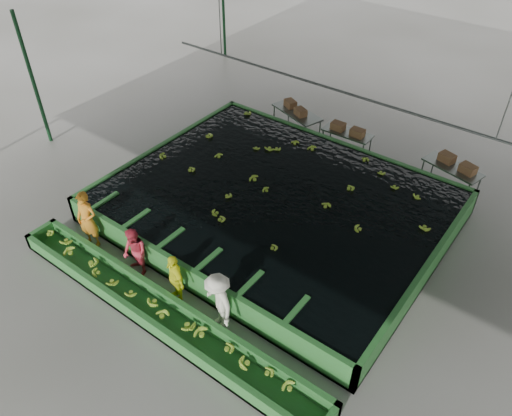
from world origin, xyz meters
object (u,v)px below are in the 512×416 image
Objects in this scene: flotation_tank at (275,205)px; worker_d at (218,301)px; packing_table_mid at (346,142)px; worker_a at (87,220)px; box_stack_mid at (347,133)px; packing_table_right at (450,177)px; sorting_trough at (159,312)px; worker_b at (135,253)px; packing_table_left at (296,123)px; box_stack_right at (456,167)px; worker_c at (175,278)px; box_stack_left at (295,111)px.

worker_d reaches higher than flotation_tank.
worker_a is at bearing -111.31° from packing_table_mid.
packing_table_right is at bearing 1.45° from box_stack_mid.
worker_b is (-1.65, 0.80, 0.52)m from sorting_trough.
packing_table_right is at bearing 0.69° from packing_table_left.
packing_table_mid is 0.42m from box_stack_mid.
worker_b is at bearing -156.09° from worker_d.
sorting_trough is 5.42× the size of packing_table_mid.
box_stack_right is at bearing 2.22° from box_stack_mid.
worker_c reaches higher than box_stack_right.
packing_table_left reaches higher than sorting_trough.
box_stack_mid is (3.54, 9.00, -0.10)m from worker_a.
worker_d is (1.33, 0.80, 0.61)m from sorting_trough.
box_stack_mid is (2.24, -0.02, 0.35)m from packing_table_left.
worker_a is at bearing -129.53° from box_stack_right.
worker_c is at bearing -156.09° from worker_d.
worker_b is 1.02× the size of worker_c.
worker_a is 0.96× the size of packing_table_right.
worker_c is 9.94m from packing_table_right.
box_stack_left is (-0.08, -0.00, 0.49)m from packing_table_left.
box_stack_right reaches higher than sorting_trough.
worker_d is at bearing 20.18° from worker_c.
worker_a is 9.13m from packing_table_left.
flotation_tank is 7.95× the size of box_stack_left.
box_stack_left is at bearing -178.22° from packing_table_left.
box_stack_left is (-2.40, 9.82, 0.73)m from sorting_trough.
worker_b reaches higher than sorting_trough.
worker_b reaches higher than packing_table_mid.
packing_table_left is 1.10× the size of packing_table_right.
box_stack_left is 6.34m from box_stack_right.
worker_b is at bearing -85.81° from packing_table_left.
packing_table_right reaches higher than packing_table_mid.
worker_c is 0.88× the size of worker_d.
packing_table_mid is 0.95× the size of packing_table_right.
flotation_tank reaches higher than packing_table_right.
worker_b is 9.14m from box_stack_mid.
box_stack_left is (-0.75, 9.02, 0.21)m from worker_b.
packing_table_mid is at bearing 91.07° from flotation_tank.
flotation_tank is at bearing -63.10° from box_stack_left.
box_stack_right is (3.94, 4.86, 0.44)m from flotation_tank.
sorting_trough is 10.09m from packing_table_left.
box_stack_left is at bearing -179.29° from packing_table_right.
sorting_trough is 10.72m from box_stack_right.
worker_d is 9.52m from box_stack_right.
box_stack_left reaches higher than box_stack_right.
worker_b is (-1.65, -4.30, 0.32)m from flotation_tank.
flotation_tank is 4.62m from worker_b.
packing_table_left is at bearing 116.07° from flotation_tank.
worker_c is at bearing 100.26° from sorting_trough.
box_stack_mid reaches higher than sorting_trough.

